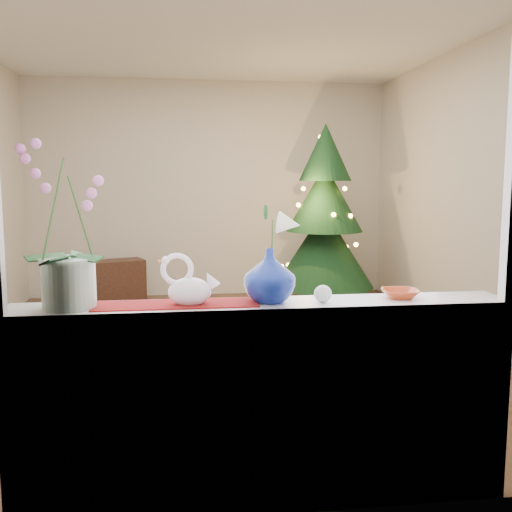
{
  "coord_description": "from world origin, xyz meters",
  "views": [
    {
      "loc": [
        -0.35,
        -4.79,
        1.44
      ],
      "look_at": [
        0.09,
        -1.4,
        1.0
      ],
      "focal_mm": 40.0,
      "sensor_mm": 36.0,
      "label": 1
    }
  ],
  "objects_px": {
    "blue_vase": "(270,271)",
    "paperweight": "(323,294)",
    "orchid_pot": "(66,225)",
    "side_table": "(114,282)",
    "swan": "(190,281)",
    "amber_dish": "(400,294)",
    "xmas_tree": "(324,217)"
  },
  "relations": [
    {
      "from": "blue_vase",
      "to": "paperweight",
      "type": "bearing_deg",
      "value": -10.85
    },
    {
      "from": "orchid_pot",
      "to": "side_table",
      "type": "bearing_deg",
      "value": 94.38
    },
    {
      "from": "blue_vase",
      "to": "paperweight",
      "type": "xyz_separation_m",
      "value": [
        0.23,
        -0.04,
        -0.1
      ]
    },
    {
      "from": "swan",
      "to": "blue_vase",
      "type": "xyz_separation_m",
      "value": [
        0.35,
        0.02,
        0.03
      ]
    },
    {
      "from": "amber_dish",
      "to": "orchid_pot",
      "type": "bearing_deg",
      "value": -179.29
    },
    {
      "from": "swan",
      "to": "side_table",
      "type": "height_order",
      "value": "swan"
    },
    {
      "from": "amber_dish",
      "to": "paperweight",
      "type": "bearing_deg",
      "value": -172.53
    },
    {
      "from": "swan",
      "to": "amber_dish",
      "type": "bearing_deg",
      "value": 18.5
    },
    {
      "from": "side_table",
      "to": "paperweight",
      "type": "bearing_deg",
      "value": -94.45
    },
    {
      "from": "swan",
      "to": "amber_dish",
      "type": "distance_m",
      "value": 0.95
    },
    {
      "from": "orchid_pot",
      "to": "amber_dish",
      "type": "relative_size",
      "value": 4.91
    },
    {
      "from": "side_table",
      "to": "orchid_pot",
      "type": "bearing_deg",
      "value": -107.57
    },
    {
      "from": "orchid_pot",
      "to": "amber_dish",
      "type": "height_order",
      "value": "orchid_pot"
    },
    {
      "from": "blue_vase",
      "to": "xmas_tree",
      "type": "height_order",
      "value": "xmas_tree"
    },
    {
      "from": "swan",
      "to": "orchid_pot",
      "type": "bearing_deg",
      "value": -163.98
    },
    {
      "from": "orchid_pot",
      "to": "swan",
      "type": "xyz_separation_m",
      "value": [
        0.5,
        -0.01,
        -0.24
      ]
    },
    {
      "from": "paperweight",
      "to": "xmas_tree",
      "type": "xyz_separation_m",
      "value": [
        1.01,
        3.97,
        0.09
      ]
    },
    {
      "from": "orchid_pot",
      "to": "side_table",
      "type": "relative_size",
      "value": 1.01
    },
    {
      "from": "paperweight",
      "to": "amber_dish",
      "type": "height_order",
      "value": "paperweight"
    },
    {
      "from": "paperweight",
      "to": "orchid_pot",
      "type": "bearing_deg",
      "value": 178.36
    },
    {
      "from": "orchid_pot",
      "to": "blue_vase",
      "type": "xyz_separation_m",
      "value": [
        0.85,
        0.01,
        -0.21
      ]
    },
    {
      "from": "orchid_pot",
      "to": "paperweight",
      "type": "xyz_separation_m",
      "value": [
        1.08,
        -0.03,
        -0.31
      ]
    },
    {
      "from": "orchid_pot",
      "to": "paperweight",
      "type": "relative_size",
      "value": 8.98
    },
    {
      "from": "blue_vase",
      "to": "xmas_tree",
      "type": "relative_size",
      "value": 0.13
    },
    {
      "from": "xmas_tree",
      "to": "side_table",
      "type": "bearing_deg",
      "value": 167.76
    },
    {
      "from": "swan",
      "to": "blue_vase",
      "type": "bearing_deg",
      "value": 20.4
    },
    {
      "from": "xmas_tree",
      "to": "side_table",
      "type": "xyz_separation_m",
      "value": [
        -2.43,
        0.53,
        -0.79
      ]
    },
    {
      "from": "swan",
      "to": "paperweight",
      "type": "xyz_separation_m",
      "value": [
        0.58,
        -0.02,
        -0.07
      ]
    },
    {
      "from": "swan",
      "to": "paperweight",
      "type": "relative_size",
      "value": 3.22
    },
    {
      "from": "paperweight",
      "to": "xmas_tree",
      "type": "height_order",
      "value": "xmas_tree"
    },
    {
      "from": "blue_vase",
      "to": "amber_dish",
      "type": "distance_m",
      "value": 0.61
    },
    {
      "from": "orchid_pot",
      "to": "xmas_tree",
      "type": "xyz_separation_m",
      "value": [
        2.09,
        3.94,
        -0.22
      ]
    }
  ]
}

